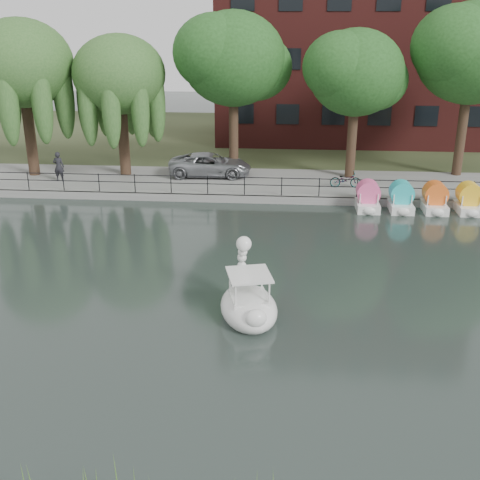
# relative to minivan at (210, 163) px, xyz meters

# --- Properties ---
(ground_plane) EXTENTS (120.00, 120.00, 0.00)m
(ground_plane) POSITION_rel_minivan_xyz_m (2.34, -17.00, -1.18)
(ground_plane) COLOR #353F3D
(promenade) EXTENTS (40.00, 6.00, 0.40)m
(promenade) POSITION_rel_minivan_xyz_m (2.34, -1.00, -0.98)
(promenade) COLOR gray
(promenade) RESTS_ON ground_plane
(kerb) EXTENTS (40.00, 0.25, 0.40)m
(kerb) POSITION_rel_minivan_xyz_m (2.34, -3.95, -0.98)
(kerb) COLOR gray
(kerb) RESTS_ON ground_plane
(land_strip) EXTENTS (60.00, 22.00, 0.36)m
(land_strip) POSITION_rel_minivan_xyz_m (2.34, 13.00, -1.00)
(land_strip) COLOR #47512D
(land_strip) RESTS_ON ground_plane
(railing) EXTENTS (32.00, 0.05, 1.00)m
(railing) POSITION_rel_minivan_xyz_m (2.34, -3.75, -0.03)
(railing) COLOR black
(railing) RESTS_ON promenade
(apartment_building) EXTENTS (20.00, 10.07, 18.00)m
(apartment_building) POSITION_rel_minivan_xyz_m (9.34, 12.97, 8.18)
(apartment_building) COLOR #4C1E16
(apartment_building) RESTS_ON land_strip
(willow_left) EXTENTS (5.88, 5.88, 9.01)m
(willow_left) POSITION_rel_minivan_xyz_m (-10.66, -0.50, 5.69)
(willow_left) COLOR #473323
(willow_left) RESTS_ON promenade
(willow_mid) EXTENTS (5.32, 5.32, 8.15)m
(willow_mid) POSITION_rel_minivan_xyz_m (-5.16, -0.00, 5.07)
(willow_mid) COLOR #473323
(willow_mid) RESTS_ON promenade
(broadleaf_center) EXTENTS (6.00, 6.00, 9.25)m
(broadleaf_center) POSITION_rel_minivan_xyz_m (1.34, 1.00, 5.88)
(broadleaf_center) COLOR #473323
(broadleaf_center) RESTS_ON promenade
(broadleaf_right) EXTENTS (5.40, 5.40, 8.32)m
(broadleaf_right) POSITION_rel_minivan_xyz_m (8.34, 0.50, 5.21)
(broadleaf_right) COLOR #473323
(broadleaf_right) RESTS_ON promenade
(broadleaf_far) EXTENTS (6.30, 6.30, 9.71)m
(broadleaf_far) POSITION_rel_minivan_xyz_m (14.84, 1.50, 6.22)
(broadleaf_far) COLOR #473323
(broadleaf_far) RESTS_ON promenade
(minivan) EXTENTS (2.83, 5.72, 1.56)m
(minivan) POSITION_rel_minivan_xyz_m (0.00, 0.00, 0.00)
(minivan) COLOR gray
(minivan) RESTS_ON promenade
(bicycle) EXTENTS (0.66, 1.74, 1.00)m
(bicycle) POSITION_rel_minivan_xyz_m (7.88, -1.91, -0.28)
(bicycle) COLOR gray
(bicycle) RESTS_ON promenade
(pedestrian) EXTENTS (0.73, 0.51, 1.98)m
(pedestrian) POSITION_rel_minivan_xyz_m (-8.59, -1.85, 0.21)
(pedestrian) COLOR black
(pedestrian) RESTS_ON promenade
(swan_boat) EXTENTS (2.54, 3.35, 2.53)m
(swan_boat) POSITION_rel_minivan_xyz_m (3.42, -16.79, -0.63)
(swan_boat) COLOR white
(swan_boat) RESTS_ON ground_plane
(pedal_boat_row) EXTENTS (9.65, 1.70, 1.40)m
(pedal_boat_row) POSITION_rel_minivan_xyz_m (13.06, -4.67, -0.57)
(pedal_boat_row) COLOR white
(pedal_boat_row) RESTS_ON ground_plane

